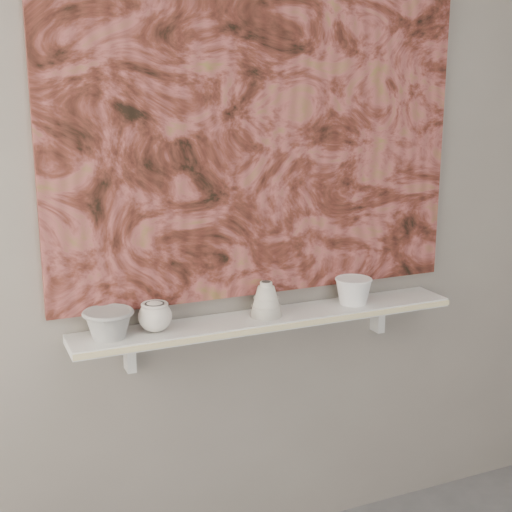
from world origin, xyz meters
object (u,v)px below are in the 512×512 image
bowl_white (353,291)px  bell_vessel (266,299)px  painting (261,138)px  bowl_grey (109,323)px  cup_cream (155,316)px  shelf (270,319)px

bowl_white → bell_vessel: bearing=180.0°
painting → bell_vessel: painting is taller
painting → bowl_white: (0.34, -0.08, -0.56)m
painting → bowl_grey: size_ratio=9.13×
cup_cream → bowl_white: (0.75, 0.00, -0.00)m
cup_cream → bell_vessel: (0.40, 0.00, 0.01)m
bell_vessel → bowl_grey: bearing=180.0°
bowl_grey → cup_cream: size_ratio=1.48×
bell_vessel → painting: bearing=77.9°
bowl_grey → bell_vessel: bell_vessel is taller
bowl_grey → bell_vessel: size_ratio=1.33×
painting → bowl_grey: bearing=-171.9°
bell_vessel → bowl_white: size_ratio=0.90×
shelf → bowl_white: size_ratio=10.23×
bowl_grey → cup_cream: bearing=0.0°
shelf → bowl_grey: (-0.57, 0.00, 0.06)m
painting → bowl_grey: (-0.57, -0.08, -0.56)m
cup_cream → bowl_white: 0.75m
painting → bell_vessel: 0.55m
shelf → cup_cream: cup_cream is taller
shelf → bowl_grey: 0.57m
shelf → bell_vessel: bell_vessel is taller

